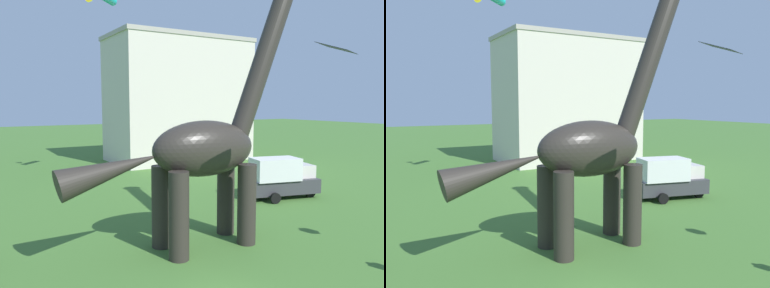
# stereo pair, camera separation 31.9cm
# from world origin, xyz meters

# --- Properties ---
(dinosaur_sculpture) EXTENTS (13.46, 2.85, 14.07)m
(dinosaur_sculpture) POSITION_xyz_m (2.90, 5.89, 5.09)
(dinosaur_sculpture) COLOR #2D2823
(dinosaur_sculpture) RESTS_ON ground_plane
(parked_box_truck) EXTENTS (5.95, 3.42, 3.20)m
(parked_box_truck) POSITION_xyz_m (13.46, 11.14, 1.65)
(parked_box_truck) COLOR #38383D
(parked_box_truck) RESTS_ON ground_plane
(person_near_flyer) EXTENTS (0.60, 0.26, 1.60)m
(person_near_flyer) POSITION_xyz_m (4.62, 13.18, 0.97)
(person_near_flyer) COLOR #6B6056
(person_near_flyer) RESTS_ON ground_plane
(kite_near_high) EXTENTS (1.89, 1.66, 0.38)m
(kite_near_high) POSITION_xyz_m (4.40, -0.78, 9.38)
(kite_near_high) COLOR black
(background_building_block) EXTENTS (17.60, 9.83, 15.65)m
(background_building_block) POSITION_xyz_m (16.42, 33.14, 7.84)
(background_building_block) COLOR beige
(background_building_block) RESTS_ON ground_plane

